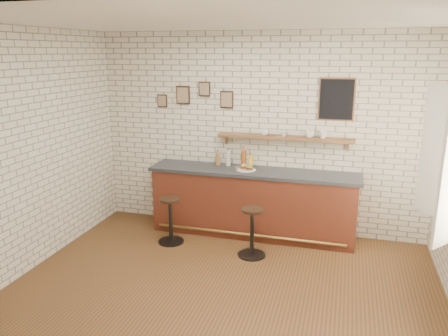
{
  "coord_description": "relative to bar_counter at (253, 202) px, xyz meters",
  "views": [
    {
      "loc": [
        1.26,
        -4.37,
        2.71
      ],
      "look_at": [
        -0.24,
        0.9,
        1.23
      ],
      "focal_mm": 35.0,
      "sensor_mm": 36.0,
      "label": 1
    }
  ],
  "objects": [
    {
      "name": "ciabatta_sandwich",
      "position": [
        -0.09,
        -0.03,
        0.55
      ],
      "size": [
        0.21,
        0.14,
        0.07
      ],
      "color": "#B08F48",
      "rests_on": "sandwich_plate"
    },
    {
      "name": "bitters_bottle_brown",
      "position": [
        -0.59,
        0.16,
        0.6
      ],
      "size": [
        0.07,
        0.07,
        0.23
      ],
      "color": "brown",
      "rests_on": "bar_counter"
    },
    {
      "name": "ground",
      "position": [
        0.01,
        -1.7,
        -0.51
      ],
      "size": [
        5.0,
        5.0,
        0.0
      ],
      "primitive_type": "plane",
      "color": "brown",
      "rests_on": "ground"
    },
    {
      "name": "shelf_cup_d",
      "position": [
        0.96,
        0.2,
        1.04
      ],
      "size": [
        0.13,
        0.13,
        0.1
      ],
      "primitive_type": "imported",
      "rotation": [
        0.0,
        0.0,
        0.23
      ],
      "color": "white",
      "rests_on": "wall_shelf"
    },
    {
      "name": "sandwich_plate",
      "position": [
        -0.1,
        -0.03,
        0.51
      ],
      "size": [
        0.28,
        0.28,
        0.01
      ],
      "primitive_type": "cylinder",
      "color": "white",
      "rests_on": "bar_counter"
    },
    {
      "name": "bar_stool_left",
      "position": [
        -1.08,
        -0.61,
        -0.14
      ],
      "size": [
        0.38,
        0.38,
        0.67
      ],
      "color": "black",
      "rests_on": "ground"
    },
    {
      "name": "condiment_bottle_yellow",
      "position": [
        -0.08,
        0.16,
        0.59
      ],
      "size": [
        0.07,
        0.07,
        0.22
      ],
      "color": "yellow",
      "rests_on": "bar_counter"
    },
    {
      "name": "bitters_bottle_white",
      "position": [
        -0.43,
        0.16,
        0.61
      ],
      "size": [
        0.07,
        0.07,
        0.26
      ],
      "color": "beige",
      "rests_on": "bar_counter"
    },
    {
      "name": "shelf_cup_c",
      "position": [
        0.77,
        0.2,
        1.04
      ],
      "size": [
        0.14,
        0.14,
        0.1
      ],
      "primitive_type": "imported",
      "rotation": [
        0.0,
        0.0,
        1.64
      ],
      "color": "white",
      "rests_on": "wall_shelf"
    },
    {
      "name": "shelf_cup_b",
      "position": [
        0.4,
        0.2,
        1.03
      ],
      "size": [
        0.12,
        0.12,
        0.08
      ],
      "primitive_type": "imported",
      "rotation": [
        0.0,
        0.0,
        0.59
      ],
      "color": "white",
      "rests_on": "wall_shelf"
    },
    {
      "name": "shelf_cup_a",
      "position": [
        0.11,
        0.2,
        1.04
      ],
      "size": [
        0.14,
        0.14,
        0.09
      ],
      "primitive_type": "imported",
      "rotation": [
        0.0,
        0.0,
        0.27
      ],
      "color": "white",
      "rests_on": "wall_shelf"
    },
    {
      "name": "bar_counter",
      "position": [
        0.0,
        0.0,
        0.0
      ],
      "size": [
        3.1,
        0.65,
        1.01
      ],
      "color": "#5A2518",
      "rests_on": "ground"
    },
    {
      "name": "potato_chips",
      "position": [
        -0.12,
        -0.03,
        0.52
      ],
      "size": [
        0.27,
        0.19,
        0.0
      ],
      "color": "#E8AF51",
      "rests_on": "sandwich_plate"
    },
    {
      "name": "bar_stool_right",
      "position": [
        0.15,
        -0.72,
        -0.14
      ],
      "size": [
        0.38,
        0.38,
        0.68
      ],
      "color": "black",
      "rests_on": "ground"
    },
    {
      "name": "bitters_bottle_amber",
      "position": [
        -0.19,
        0.16,
        0.63
      ],
      "size": [
        0.08,
        0.08,
        0.32
      ],
      "color": "#8E4217",
      "rests_on": "bar_counter"
    },
    {
      "name": "back_wall_decor",
      "position": [
        0.24,
        0.28,
        1.54
      ],
      "size": [
        2.96,
        0.02,
        0.56
      ],
      "color": "black",
      "rests_on": "ground"
    },
    {
      "name": "wall_shelf",
      "position": [
        0.41,
        0.2,
        0.97
      ],
      "size": [
        2.0,
        0.18,
        0.18
      ],
      "color": "brown",
      "rests_on": "ground"
    }
  ]
}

